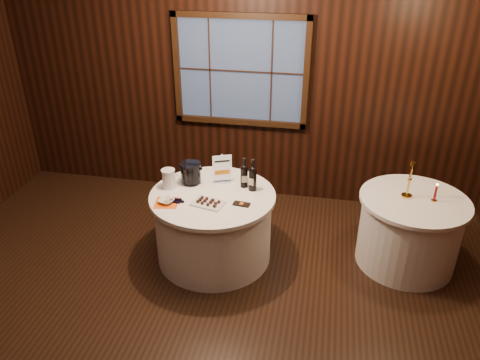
% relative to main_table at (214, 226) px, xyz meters
% --- Properties ---
extents(ground, '(6.00, 6.00, 0.00)m').
position_rel_main_table_xyz_m(ground, '(0.00, -1.00, -0.39)').
color(ground, black).
rests_on(ground, ground).
extents(back_wall, '(6.00, 0.10, 3.00)m').
position_rel_main_table_xyz_m(back_wall, '(0.00, 1.48, 1.16)').
color(back_wall, black).
rests_on(back_wall, ground).
extents(main_table, '(1.28, 1.28, 0.77)m').
position_rel_main_table_xyz_m(main_table, '(0.00, 0.00, 0.00)').
color(main_table, white).
rests_on(main_table, ground).
extents(side_table, '(1.08, 1.08, 0.77)m').
position_rel_main_table_xyz_m(side_table, '(2.00, 0.30, 0.00)').
color(side_table, white).
rests_on(side_table, ground).
extents(sign_stand, '(0.19, 0.15, 0.32)m').
position_rel_main_table_xyz_m(sign_stand, '(0.04, 0.27, 0.49)').
color(sign_stand, silver).
rests_on(sign_stand, main_table).
extents(port_bottle_left, '(0.08, 0.09, 0.33)m').
position_rel_main_table_xyz_m(port_bottle_left, '(0.28, 0.22, 0.52)').
color(port_bottle_left, black).
rests_on(port_bottle_left, main_table).
extents(port_bottle_right, '(0.08, 0.09, 0.34)m').
position_rel_main_table_xyz_m(port_bottle_right, '(0.38, 0.17, 0.53)').
color(port_bottle_right, black).
rests_on(port_bottle_right, main_table).
extents(ice_bucket, '(0.22, 0.22, 0.23)m').
position_rel_main_table_xyz_m(ice_bucket, '(-0.28, 0.19, 0.50)').
color(ice_bucket, black).
rests_on(ice_bucket, main_table).
extents(chocolate_plate, '(0.34, 0.27, 0.04)m').
position_rel_main_table_xyz_m(chocolate_plate, '(0.01, -0.20, 0.40)').
color(chocolate_plate, silver).
rests_on(chocolate_plate, main_table).
extents(chocolate_box, '(0.17, 0.10, 0.01)m').
position_rel_main_table_xyz_m(chocolate_box, '(0.33, -0.15, 0.39)').
color(chocolate_box, black).
rests_on(chocolate_box, main_table).
extents(grape_bunch, '(0.18, 0.07, 0.04)m').
position_rel_main_table_xyz_m(grape_bunch, '(-0.29, -0.22, 0.40)').
color(grape_bunch, black).
rests_on(grape_bunch, main_table).
extents(glass_pitcher, '(0.19, 0.14, 0.20)m').
position_rel_main_table_xyz_m(glass_pitcher, '(-0.47, 0.05, 0.49)').
color(glass_pitcher, silver).
rests_on(glass_pitcher, main_table).
extents(orange_napkin, '(0.26, 0.26, 0.00)m').
position_rel_main_table_xyz_m(orange_napkin, '(-0.40, -0.26, 0.38)').
color(orange_napkin, '#EE5C14').
rests_on(orange_napkin, main_table).
extents(cracker_bowl, '(0.18, 0.18, 0.04)m').
position_rel_main_table_xyz_m(cracker_bowl, '(-0.40, -0.26, 0.40)').
color(cracker_bowl, silver).
rests_on(cracker_bowl, orange_napkin).
extents(brass_candlestick, '(0.11, 0.11, 0.38)m').
position_rel_main_table_xyz_m(brass_candlestick, '(1.92, 0.33, 0.52)').
color(brass_candlestick, gold).
rests_on(brass_candlestick, side_table).
extents(red_candle, '(0.05, 0.05, 0.20)m').
position_rel_main_table_xyz_m(red_candle, '(2.17, 0.29, 0.46)').
color(red_candle, gold).
rests_on(red_candle, side_table).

